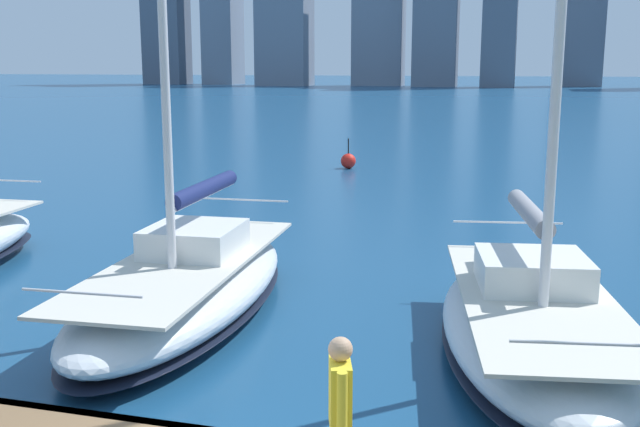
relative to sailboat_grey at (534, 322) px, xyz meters
The scene contains 4 objects.
sailboat_grey is the anchor object (origin of this frame).
sailboat_navy 6.42m from the sailboat_grey, ahead, with size 3.32×8.41×12.21m.
person_yellow_shirt 6.22m from the sailboat_grey, 72.46° to the left, with size 0.32×0.61×1.72m.
channel_buoy 23.03m from the sailboat_grey, 69.15° to the right, with size 0.70×0.70×1.40m.
Camera 1 is at (-3.15, 6.11, 4.79)m, focal length 42.00 mm.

